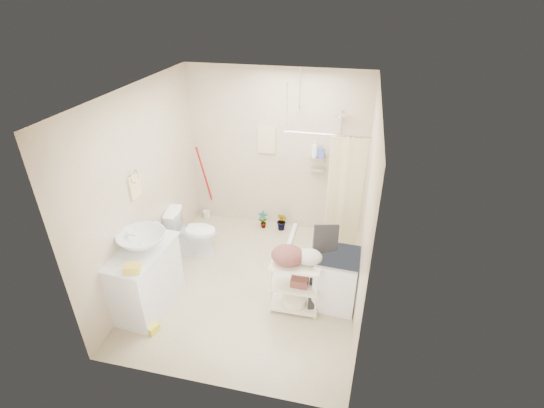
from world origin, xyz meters
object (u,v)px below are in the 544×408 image
(toilet, at_px, (193,231))
(washing_machine, at_px, (336,279))
(vanity, at_px, (145,278))
(laundry_rack, at_px, (295,281))

(toilet, relative_size, washing_machine, 0.98)
(vanity, relative_size, toilet, 1.34)
(toilet, distance_m, laundry_rack, 1.89)
(vanity, distance_m, washing_machine, 2.37)
(laundry_rack, bearing_deg, vanity, -168.47)
(vanity, bearing_deg, toilet, 87.92)
(washing_machine, bearing_deg, laundry_rack, -154.00)
(laundry_rack, bearing_deg, washing_machine, 22.77)
(laundry_rack, bearing_deg, toilet, 153.82)
(toilet, distance_m, washing_machine, 2.27)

